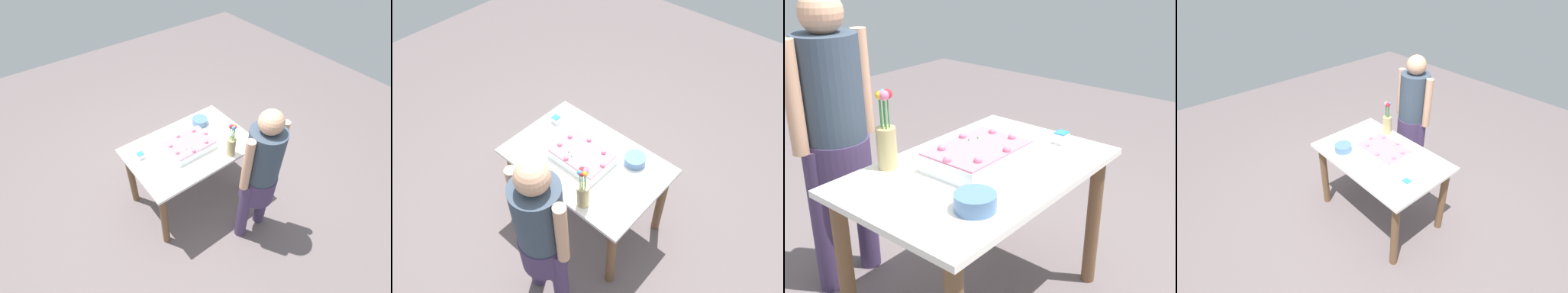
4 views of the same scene
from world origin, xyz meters
TOP-DOWN VIEW (x-y plane):
  - ground_plane at (0.00, 0.00)m, footprint 8.00×8.00m
  - dining_table at (0.00, 0.00)m, footprint 1.20×0.78m
  - sheet_cake at (-0.02, -0.02)m, footprint 0.44×0.30m
  - serving_plate_with_slice at (-0.46, 0.14)m, footprint 0.21×0.21m
  - cake_knife at (0.44, -0.02)m, footprint 0.22×0.04m
  - flower_vase at (0.25, -0.31)m, footprint 0.09×0.09m
  - fruit_bowl at (0.29, 0.22)m, footprint 0.16×0.16m
  - person_standing at (0.25, -0.69)m, footprint 0.45×0.31m

SIDE VIEW (x-z plane):
  - ground_plane at x=0.00m, z-range 0.00..0.00m
  - dining_table at x=0.00m, z-range 0.24..0.99m
  - cake_knife at x=0.44m, z-range 0.76..0.76m
  - serving_plate_with_slice at x=-0.46m, z-range 0.74..0.81m
  - fruit_bowl at x=0.29m, z-range 0.76..0.82m
  - sheet_cake at x=-0.02m, z-range 0.75..0.86m
  - person_standing at x=0.25m, z-range 0.11..1.60m
  - flower_vase at x=0.25m, z-range 0.71..1.07m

